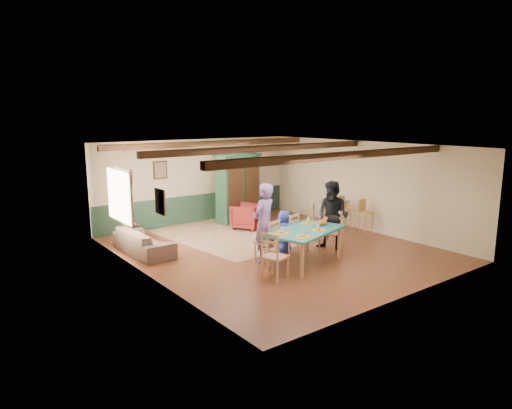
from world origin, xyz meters
TOP-DOWN VIEW (x-y plane):
  - floor at (0.00, 0.00)m, footprint 8.00×8.00m
  - wall_back at (0.00, 4.00)m, footprint 7.00×0.02m
  - wall_left at (-3.50, 0.00)m, footprint 0.02×8.00m
  - wall_right at (3.50, 0.00)m, footprint 0.02×8.00m
  - ceiling at (0.00, 0.00)m, footprint 7.00×8.00m
  - wainscot_back at (0.00, 3.98)m, footprint 6.95×0.03m
  - ceiling_beam_front at (0.00, -2.30)m, footprint 6.95×0.16m
  - ceiling_beam_mid at (0.00, 0.40)m, footprint 6.95×0.16m
  - ceiling_beam_back at (0.00, 3.00)m, footprint 6.95×0.16m
  - window_left at (-3.47, 1.70)m, footprint 0.06×1.60m
  - picture_left_wall at (-3.47, -0.60)m, footprint 0.04×0.42m
  - picture_back_a at (-1.30, 3.97)m, footprint 0.45×0.04m
  - picture_back_b at (-2.40, 3.97)m, footprint 0.38×0.04m
  - dining_table at (-0.20, -1.37)m, footprint 2.21×1.62m
  - dining_chair_far_left at (-0.85, -0.74)m, footprint 0.58×0.59m
  - dining_chair_far_right at (-0.01, -0.49)m, footprint 0.58×0.59m
  - dining_chair_end_left at (-1.41, -1.74)m, footprint 0.59×0.58m
  - dining_chair_end_right at (1.01, -1.01)m, footprint 0.59×0.58m
  - person_man at (-0.88, -0.66)m, footprint 0.79×0.63m
  - person_woman at (1.11, -0.98)m, footprint 0.91×1.04m
  - person_child at (-0.03, -0.41)m, footprint 0.62×0.49m
  - cat at (0.41, -1.31)m, footprint 0.42×0.26m
  - place_setting_near_left at (-0.70, -1.81)m, footprint 0.52×0.44m
  - place_setting_near_center at (-0.02, -1.61)m, footprint 0.52×0.44m
  - place_setting_far_left at (-0.86, -1.28)m, footprint 0.52×0.44m
  - place_setting_far_right at (0.30, -0.94)m, footprint 0.52×0.44m
  - area_rug at (0.05, 1.89)m, footprint 3.98×4.57m
  - armoire at (1.04, 3.18)m, footprint 1.65×0.82m
  - armchair at (0.72, 2.22)m, footprint 1.14×1.15m
  - sofa at (-2.89, 1.73)m, footprint 0.87×2.10m
  - end_table at (-2.78, 2.89)m, footprint 0.45×0.45m
  - table_lamp at (-2.78, 2.89)m, footprint 0.27×0.27m
  - counter_table at (2.70, 0.65)m, footprint 1.09×0.66m
  - bar_stool_left at (2.85, 0.19)m, footprint 0.38×0.42m
  - bar_stool_right at (3.18, -0.38)m, footprint 0.40×0.43m

SIDE VIEW (x-z plane):
  - floor at x=0.00m, z-range 0.00..0.00m
  - area_rug at x=0.05m, z-range 0.00..0.01m
  - end_table at x=-2.78m, z-range 0.00..0.52m
  - sofa at x=-2.89m, z-range 0.00..0.61m
  - armchair at x=0.72m, z-range 0.00..0.77m
  - dining_table at x=-0.20m, z-range 0.00..0.82m
  - counter_table at x=2.70m, z-range 0.00..0.89m
  - wainscot_back at x=0.00m, z-range 0.00..0.90m
  - bar_stool_right at x=3.18m, z-range 0.00..1.02m
  - dining_chair_far_left at x=-0.85m, z-range 0.00..1.04m
  - dining_chair_far_right at x=-0.01m, z-range 0.00..1.04m
  - dining_chair_end_left at x=-1.41m, z-range 0.00..1.04m
  - dining_chair_end_right at x=1.01m, z-range 0.00..1.04m
  - bar_stool_left at x=2.85m, z-range 0.00..1.06m
  - person_child at x=-0.03m, z-range 0.00..1.10m
  - table_lamp at x=-2.78m, z-range 0.52..1.00m
  - place_setting_near_left at x=-0.70m, z-range 0.82..0.93m
  - place_setting_near_center at x=-0.02m, z-range 0.82..0.93m
  - place_setting_far_left at x=-0.86m, z-range 0.82..0.93m
  - place_setting_far_right at x=0.30m, z-range 0.82..0.93m
  - person_woman at x=1.11m, z-range 0.00..1.81m
  - cat at x=0.41m, z-range 0.82..1.02m
  - person_man at x=-0.88m, z-range 0.00..1.89m
  - armoire at x=1.04m, z-range 0.00..2.24m
  - wall_back at x=0.00m, z-range 0.00..2.70m
  - wall_left at x=-3.50m, z-range 0.00..2.70m
  - wall_right at x=3.50m, z-range 0.00..2.70m
  - window_left at x=-3.47m, z-range 0.90..2.20m
  - picture_back_b at x=-2.40m, z-range 1.41..1.89m
  - picture_left_wall at x=-3.47m, z-range 1.49..2.01m
  - picture_back_a at x=-1.30m, z-range 1.52..2.08m
  - ceiling_beam_front at x=0.00m, z-range 2.53..2.69m
  - ceiling_beam_mid at x=0.00m, z-range 2.53..2.69m
  - ceiling_beam_back at x=0.00m, z-range 2.53..2.69m
  - ceiling at x=0.00m, z-range 2.69..2.71m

